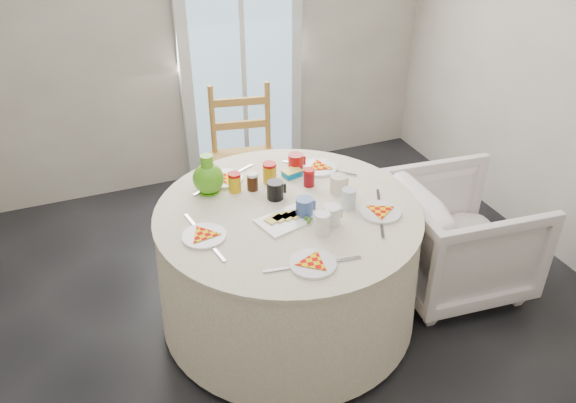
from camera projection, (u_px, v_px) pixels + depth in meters
name	position (u px, v px, depth m)	size (l,w,h in m)	color
floor	(286.00, 331.00, 3.28)	(4.00, 4.00, 0.00)	black
wall_back	(186.00, 23.00, 4.16)	(4.00, 0.02, 2.60)	#BCB5A3
glass_door	(241.00, 52.00, 4.38)	(1.00, 0.08, 2.10)	silver
table	(288.00, 264.00, 3.21)	(1.48, 1.48, 0.75)	white
wooden_chair	(245.00, 167.00, 4.00)	(0.46, 0.44, 1.03)	#B7763E
armchair	(459.00, 232.00, 3.45)	(0.78, 0.73, 0.80)	silver
place_settings	(288.00, 206.00, 3.00)	(1.20, 1.20, 0.02)	white
jar_cluster	(271.00, 178.00, 3.16)	(0.47, 0.24, 0.14)	#95611F
butter_tub	(292.00, 171.00, 3.30)	(0.11, 0.08, 0.04)	#0075B7
green_pitcher	(208.00, 173.00, 3.10)	(0.17, 0.17, 0.23)	#4CA417
cheese_platter	(287.00, 217.00, 2.91)	(0.30, 0.19, 0.04)	white
mugs_glasses	(314.00, 193.00, 3.04)	(0.69, 0.69, 0.13)	#A89D9F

